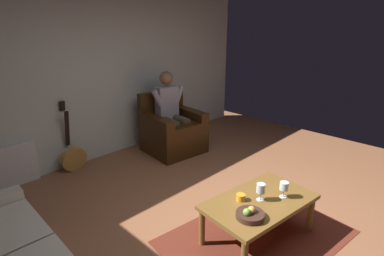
{
  "coord_description": "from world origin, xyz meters",
  "views": [
    {
      "loc": [
        2.37,
        1.39,
        2.02
      ],
      "look_at": [
        -0.25,
        -1.15,
        0.77
      ],
      "focal_mm": 28.43,
      "sensor_mm": 36.0,
      "label": 1
    }
  ],
  "objects_px": {
    "guitar": "(73,156)",
    "wine_glass_near": "(261,189)",
    "coffee_table": "(259,205)",
    "armchair": "(172,131)",
    "wine_glass_far": "(284,187)",
    "person_seated": "(171,109)",
    "fruit_bowl": "(250,214)",
    "candle_jar": "(241,197)"
  },
  "relations": [
    {
      "from": "coffee_table",
      "to": "guitar",
      "type": "xyz_separation_m",
      "value": [
        0.59,
        -2.73,
        -0.15
      ]
    },
    {
      "from": "coffee_table",
      "to": "wine_glass_far",
      "type": "relative_size",
      "value": 7.2
    },
    {
      "from": "armchair",
      "to": "fruit_bowl",
      "type": "height_order",
      "value": "armchair"
    },
    {
      "from": "fruit_bowl",
      "to": "coffee_table",
      "type": "bearing_deg",
      "value": -163.34
    },
    {
      "from": "wine_glass_near",
      "to": "wine_glass_far",
      "type": "distance_m",
      "value": 0.24
    },
    {
      "from": "person_seated",
      "to": "wine_glass_far",
      "type": "xyz_separation_m",
      "value": [
        0.71,
        2.4,
        -0.18
      ]
    },
    {
      "from": "fruit_bowl",
      "to": "wine_glass_far",
      "type": "bearing_deg",
      "value": 175.29
    },
    {
      "from": "wine_glass_far",
      "to": "candle_jar",
      "type": "relative_size",
      "value": 1.85
    },
    {
      "from": "armchair",
      "to": "coffee_table",
      "type": "relative_size",
      "value": 0.84
    },
    {
      "from": "fruit_bowl",
      "to": "candle_jar",
      "type": "bearing_deg",
      "value": -128.25
    },
    {
      "from": "guitar",
      "to": "wine_glass_near",
      "type": "height_order",
      "value": "guitar"
    },
    {
      "from": "coffee_table",
      "to": "wine_glass_far",
      "type": "height_order",
      "value": "wine_glass_far"
    },
    {
      "from": "guitar",
      "to": "fruit_bowl",
      "type": "height_order",
      "value": "guitar"
    },
    {
      "from": "armchair",
      "to": "fruit_bowl",
      "type": "xyz_separation_m",
      "value": [
        1.22,
        2.34,
        0.12
      ]
    },
    {
      "from": "guitar",
      "to": "candle_jar",
      "type": "bearing_deg",
      "value": 100.02
    },
    {
      "from": "armchair",
      "to": "candle_jar",
      "type": "bearing_deg",
      "value": 70.17
    },
    {
      "from": "armchair",
      "to": "person_seated",
      "type": "height_order",
      "value": "person_seated"
    },
    {
      "from": "coffee_table",
      "to": "armchair",
      "type": "bearing_deg",
      "value": -112.1
    },
    {
      "from": "armchair",
      "to": "person_seated",
      "type": "xyz_separation_m",
      "value": [
        -0.0,
        -0.02,
        0.37
      ]
    },
    {
      "from": "fruit_bowl",
      "to": "armchair",
      "type": "bearing_deg",
      "value": -117.45
    },
    {
      "from": "person_seated",
      "to": "wine_glass_far",
      "type": "bearing_deg",
      "value": 79.89
    },
    {
      "from": "armchair",
      "to": "coffee_table",
      "type": "distance_m",
      "value": 2.43
    },
    {
      "from": "wine_glass_near",
      "to": "fruit_bowl",
      "type": "height_order",
      "value": "wine_glass_near"
    },
    {
      "from": "person_seated",
      "to": "guitar",
      "type": "distance_m",
      "value": 1.65
    },
    {
      "from": "wine_glass_near",
      "to": "coffee_table",
      "type": "bearing_deg",
      "value": 3.08
    },
    {
      "from": "coffee_table",
      "to": "candle_jar",
      "type": "xyz_separation_m",
      "value": [
        0.13,
        -0.13,
        0.09
      ]
    },
    {
      "from": "guitar",
      "to": "armchair",
      "type": "bearing_deg",
      "value": 162.25
    },
    {
      "from": "wine_glass_far",
      "to": "armchair",
      "type": "bearing_deg",
      "value": -106.52
    },
    {
      "from": "armchair",
      "to": "wine_glass_far",
      "type": "bearing_deg",
      "value": 79.81
    },
    {
      "from": "person_seated",
      "to": "guitar",
      "type": "height_order",
      "value": "person_seated"
    },
    {
      "from": "fruit_bowl",
      "to": "candle_jar",
      "type": "xyz_separation_m",
      "value": [
        -0.17,
        -0.22,
        -0.0
      ]
    },
    {
      "from": "fruit_bowl",
      "to": "person_seated",
      "type": "bearing_deg",
      "value": -117.29
    },
    {
      "from": "armchair",
      "to": "coffee_table",
      "type": "bearing_deg",
      "value": 74.23
    },
    {
      "from": "wine_glass_near",
      "to": "wine_glass_far",
      "type": "xyz_separation_m",
      "value": [
        -0.2,
        0.13,
        -0.01
      ]
    },
    {
      "from": "wine_glass_far",
      "to": "fruit_bowl",
      "type": "bearing_deg",
      "value": -4.71
    },
    {
      "from": "person_seated",
      "to": "armchair",
      "type": "bearing_deg",
      "value": 90.0
    },
    {
      "from": "armchair",
      "to": "guitar",
      "type": "xyz_separation_m",
      "value": [
        1.5,
        -0.48,
        -0.12
      ]
    },
    {
      "from": "wine_glass_near",
      "to": "fruit_bowl",
      "type": "xyz_separation_m",
      "value": [
        0.31,
        0.09,
        -0.08
      ]
    },
    {
      "from": "fruit_bowl",
      "to": "candle_jar",
      "type": "relative_size",
      "value": 2.85
    },
    {
      "from": "armchair",
      "to": "wine_glass_far",
      "type": "height_order",
      "value": "armchair"
    },
    {
      "from": "coffee_table",
      "to": "wine_glass_near",
      "type": "distance_m",
      "value": 0.17
    },
    {
      "from": "wine_glass_far",
      "to": "candle_jar",
      "type": "bearing_deg",
      "value": -38.3
    }
  ]
}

